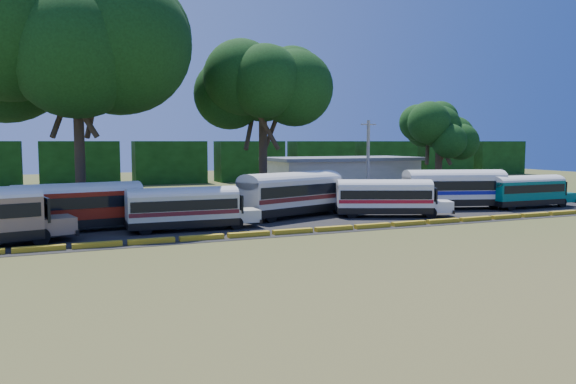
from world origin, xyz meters
name	(u,v)px	position (x,y,z in m)	size (l,w,h in m)	color
ground	(320,235)	(0.00, 0.00, 0.00)	(160.00, 160.00, 0.00)	#3B531B
asphalt_strip	(268,212)	(1.00, 12.00, 0.01)	(64.00, 24.00, 0.02)	black
curb	(314,230)	(0.00, 1.00, 0.15)	(53.70, 0.45, 0.30)	gold
terminal_building	(342,173)	(18.00, 30.00, 2.03)	(19.00, 9.00, 4.00)	beige
treeline_backdrop	(170,162)	(0.00, 48.00, 3.00)	(130.00, 4.00, 6.00)	black
bus_red	(82,203)	(-13.90, 7.48, 1.85)	(10.07, 3.72, 3.23)	black
bus_cream_west	(185,206)	(-7.57, 4.96, 1.65)	(8.96, 2.46, 2.92)	black
bus_cream_east	(293,192)	(1.75, 8.32, 2.02)	(11.10, 6.16, 3.56)	black
bus_white_red	(386,196)	(8.58, 5.59, 1.68)	(9.18, 5.58, 2.97)	black
bus_white_blue	(456,187)	(17.10, 7.54, 1.97)	(10.89, 5.58, 3.48)	black
bus_teal	(527,189)	(23.41, 5.62, 1.69)	(8.97, 2.32, 2.94)	black
tree_west	(76,41)	(-13.55, 15.60, 13.76)	(15.31, 15.31, 19.40)	#34291A
tree_center	(263,84)	(3.26, 19.02, 11.45)	(10.07, 10.07, 15.21)	#34291A
tree_east	(439,128)	(25.68, 20.95, 7.49)	(6.71, 6.71, 10.05)	#34291A
utility_pole	(368,162)	(11.61, 13.39, 4.07)	(1.60, 0.30, 7.92)	gray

